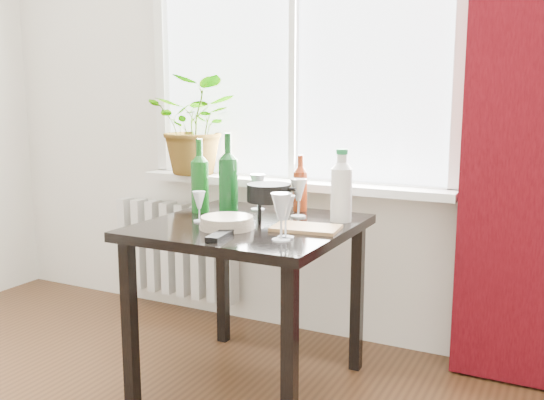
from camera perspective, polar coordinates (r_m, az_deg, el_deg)
The scene contains 19 objects.
window at distance 3.19m, azimuth 2.23°, elevation 15.64°, with size 1.72×0.08×1.62m.
windowsill at distance 3.14m, azimuth 1.60°, elevation 1.57°, with size 1.72×0.20×0.04m.
curtain at distance 2.79m, azimuth 22.93°, elevation 9.46°, with size 0.50×0.12×2.56m.
radiator at distance 3.64m, azimuth -9.00°, elevation -4.57°, with size 0.80×0.10×0.55m.
table at distance 2.61m, azimuth -2.11°, elevation -4.13°, with size 0.85×0.85×0.74m.
potted_plant at distance 3.37m, azimuth -7.07°, elevation 6.99°, with size 0.48×0.42×0.54m, color #237920.
wine_bottle_left at distance 2.82m, azimuth -6.82°, elevation 2.35°, with size 0.08×0.08×0.35m, color #0E4911, non-canonical shape.
wine_bottle_right at distance 2.76m, azimuth -4.14°, elevation 2.56°, with size 0.09×0.09×0.38m, color #0B3D13, non-canonical shape.
bottle_amber at distance 2.83m, azimuth 2.68°, elevation 1.66°, with size 0.07×0.07×0.27m, color maroon, non-canonical shape.
cleaning_bottle at distance 2.61m, azimuth 6.56°, elevation 1.47°, with size 0.09×0.09×0.32m, color silver, non-canonical shape.
wineglass_front_right at distance 2.25m, azimuth 0.87°, elevation -1.56°, with size 0.08×0.08×0.18m, color silver, non-canonical shape.
wineglass_far_right at distance 2.29m, azimuth 1.29°, elevation -1.55°, with size 0.07×0.07×0.17m, color silver, non-canonical shape.
wineglass_back_center at distance 2.69m, azimuth 2.50°, elevation 0.24°, with size 0.08×0.08×0.18m, color #B2BCC0, non-canonical shape.
wineglass_back_left at distance 2.86m, azimuth -1.35°, elevation 0.78°, with size 0.07×0.07×0.17m, color silver, non-canonical shape.
wineglass_front_left at distance 2.61m, azimuth -6.87°, elevation -0.60°, with size 0.06×0.06×0.13m, color silver, non-canonical shape.
plate_stack at distance 2.48m, azimuth -4.27°, elevation -2.13°, with size 0.23×0.23×0.05m, color #B9AD99.
fondue_pot at distance 2.68m, azimuth -0.30°, elevation -0.07°, with size 0.22×0.19×0.15m, color black, non-canonical shape.
tv_remote at distance 2.33m, azimuth -4.84°, elevation -3.31°, with size 0.05×0.18×0.02m, color black.
cutting_board at distance 2.46m, azimuth 3.23°, elevation -2.64°, with size 0.27×0.17×0.01m, color #A07648.
Camera 1 is at (1.34, -0.66, 1.28)m, focal length 40.00 mm.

